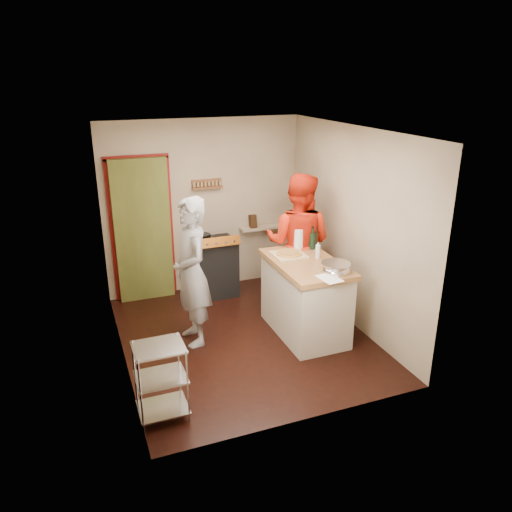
# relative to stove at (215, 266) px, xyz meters

# --- Properties ---
(floor) EXTENTS (3.50, 3.50, 0.00)m
(floor) POSITION_rel_stove_xyz_m (-0.05, -1.42, -0.45)
(floor) COLOR black
(floor) RESTS_ON ground
(back_wall) EXTENTS (3.00, 0.44, 2.60)m
(back_wall) POSITION_rel_stove_xyz_m (-0.69, 0.36, 0.68)
(back_wall) COLOR tan
(back_wall) RESTS_ON ground
(left_wall) EXTENTS (0.04, 3.50, 2.60)m
(left_wall) POSITION_rel_stove_xyz_m (-1.55, -1.42, 0.85)
(left_wall) COLOR tan
(left_wall) RESTS_ON ground
(right_wall) EXTENTS (0.04, 3.50, 2.60)m
(right_wall) POSITION_rel_stove_xyz_m (1.45, -1.42, 0.85)
(right_wall) COLOR tan
(right_wall) RESTS_ON ground
(ceiling) EXTENTS (3.00, 3.50, 0.02)m
(ceiling) POSITION_rel_stove_xyz_m (-0.05, -1.42, 2.16)
(ceiling) COLOR white
(ceiling) RESTS_ON back_wall
(stove) EXTENTS (0.60, 0.63, 1.00)m
(stove) POSITION_rel_stove_xyz_m (0.00, 0.00, 0.00)
(stove) COLOR black
(stove) RESTS_ON ground
(wire_shelving) EXTENTS (0.48, 0.40, 0.80)m
(wire_shelving) POSITION_rel_stove_xyz_m (-1.33, -2.62, -0.01)
(wire_shelving) COLOR silver
(wire_shelving) RESTS_ON ground
(island) EXTENTS (0.78, 1.41, 1.30)m
(island) POSITION_rel_stove_xyz_m (0.73, -1.59, 0.07)
(island) COLOR #B6AD9B
(island) RESTS_ON ground
(person_stripe) EXTENTS (0.48, 0.70, 1.86)m
(person_stripe) POSITION_rel_stove_xyz_m (-0.66, -1.28, 0.48)
(person_stripe) COLOR silver
(person_stripe) RESTS_ON ground
(person_red) EXTENTS (1.21, 1.18, 1.96)m
(person_red) POSITION_rel_stove_xyz_m (0.95, -0.88, 0.53)
(person_red) COLOR red
(person_red) RESTS_ON ground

